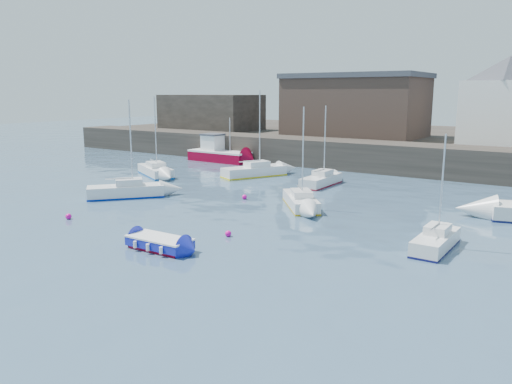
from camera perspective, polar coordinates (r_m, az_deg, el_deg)
The scene contains 17 objects.
water at distance 25.48m, azimuth -15.32°, elevation -7.73°, with size 220.00×220.00×0.00m, color #2D4760.
quay_wall at distance 54.25m, azimuth 13.67°, elevation 3.97°, with size 90.00×5.00×3.00m, color #28231E.
land_strip at distance 71.34m, azimuth 18.72°, elevation 5.30°, with size 90.00×32.00×2.80m, color #28231E.
bldg_east_d at distance 57.57m, azimuth 26.73°, elevation 9.36°, with size 11.14×11.14×8.95m.
warehouse at distance 63.49m, azimuth 11.29°, elevation 9.73°, with size 16.40×10.40×7.60m.
bldg_west at distance 74.03m, azimuth -5.17°, elevation 9.07°, with size 14.00×8.00×5.00m.
blue_dinghy at distance 26.83m, azimuth -10.96°, elevation -5.70°, with size 3.67×1.95×0.69m.
fishing_boat at distance 60.25m, azimuth -4.29°, elevation 4.49°, with size 7.99×3.18×5.24m.
sailboat_a at distance 40.63m, azimuth -14.62°, elevation 0.16°, with size 5.20×5.67×7.60m.
sailboat_b at distance 36.13m, azimuth 5.13°, elevation -0.99°, with size 4.92×5.44×7.18m.
sailboat_c at distance 28.06m, azimuth 19.87°, elevation -5.26°, with size 1.55×4.62×6.06m.
sailboat_e at distance 50.70m, azimuth -11.43°, elevation 2.43°, with size 6.24×4.55×7.78m.
sailboat_f at distance 44.75m, azimuth 7.48°, elevation 1.38°, with size 1.77×5.41×7.01m.
sailboat_h at distance 49.20m, azimuth -0.19°, elevation 2.43°, with size 4.74×6.72×8.33m.
buoy_near at distance 34.90m, azimuth -20.62°, elevation -2.91°, with size 0.39×0.39×0.39m, color #EC0593.
buoy_mid at distance 28.85m, azimuth -3.20°, elevation -5.09°, with size 0.37×0.37×0.37m, color #EC0593.
buoy_far at distance 38.73m, azimuth -1.33°, elevation -0.82°, with size 0.38×0.38×0.38m, color #EC0593.
Camera 1 is at (18.45, -15.58, 8.14)m, focal length 35.00 mm.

